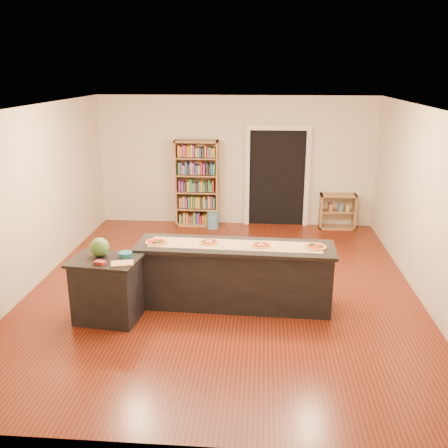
# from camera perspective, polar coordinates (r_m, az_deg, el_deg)

# --- Properties ---
(room) EXTENTS (6.00, 7.00, 2.80)m
(room) POSITION_cam_1_polar(r_m,az_deg,el_deg) (7.53, -0.12, 2.45)
(room) COLOR beige
(room) RESTS_ON ground
(doorway) EXTENTS (1.40, 0.09, 2.21)m
(doorway) POSITION_cam_1_polar(r_m,az_deg,el_deg) (10.93, 6.10, 6.00)
(doorway) COLOR black
(doorway) RESTS_ON room
(kitchen_island) EXTENTS (2.83, 0.77, 0.93)m
(kitchen_island) POSITION_cam_1_polar(r_m,az_deg,el_deg) (7.27, 1.22, -5.84)
(kitchen_island) COLOR black
(kitchen_island) RESTS_ON ground
(side_counter) EXTENTS (0.91, 0.66, 0.90)m
(side_counter) POSITION_cam_1_polar(r_m,az_deg,el_deg) (7.05, -13.23, -7.28)
(side_counter) COLOR black
(side_counter) RESTS_ON ground
(bookshelf) EXTENTS (0.94, 0.33, 1.88)m
(bookshelf) POSITION_cam_1_polar(r_m,az_deg,el_deg) (10.89, -3.11, 4.63)
(bookshelf) COLOR #9F764D
(bookshelf) RESTS_ON ground
(low_shelf) EXTENTS (0.76, 0.33, 0.76)m
(low_shelf) POSITION_cam_1_polar(r_m,az_deg,el_deg) (11.06, 12.84, 1.42)
(low_shelf) COLOR #9F764D
(low_shelf) RESTS_ON ground
(waste_bin) EXTENTS (0.25, 0.25, 0.36)m
(waste_bin) POSITION_cam_1_polar(r_m,az_deg,el_deg) (10.85, -1.27, 0.47)
(waste_bin) COLOR teal
(waste_bin) RESTS_ON ground
(kraft_paper) EXTENTS (2.47, 0.53, 0.00)m
(kraft_paper) POSITION_cam_1_polar(r_m,az_deg,el_deg) (7.11, 1.25, -2.39)
(kraft_paper) COLOR #A88456
(kraft_paper) RESTS_ON kitchen_island
(watermelon) EXTENTS (0.26, 0.26, 0.26)m
(watermelon) POSITION_cam_1_polar(r_m,az_deg,el_deg) (6.95, -14.02, -2.58)
(watermelon) COLOR #144214
(watermelon) RESTS_ON side_counter
(cutting_board) EXTENTS (0.33, 0.26, 0.02)m
(cutting_board) POSITION_cam_1_polar(r_m,az_deg,el_deg) (6.65, -11.56, -4.43)
(cutting_board) COLOR tan
(cutting_board) RESTS_ON side_counter
(package_red) EXTENTS (0.15, 0.13, 0.05)m
(package_red) POSITION_cam_1_polar(r_m,az_deg,el_deg) (6.70, -13.97, -4.32)
(package_red) COLOR maroon
(package_red) RESTS_ON side_counter
(package_teal) EXTENTS (0.18, 0.18, 0.07)m
(package_teal) POSITION_cam_1_polar(r_m,az_deg,el_deg) (6.88, -11.18, -3.45)
(package_teal) COLOR #195966
(package_teal) RESTS_ON side_counter
(pizza_a) EXTENTS (0.30, 0.30, 0.02)m
(pizza_a) POSITION_cam_1_polar(r_m,az_deg,el_deg) (7.25, -7.71, -2.05)
(pizza_a) COLOR #B58945
(pizza_a) RESTS_ON kitchen_island
(pizza_b) EXTENTS (0.28, 0.28, 0.02)m
(pizza_b) POSITION_cam_1_polar(r_m,az_deg,el_deg) (7.18, -1.72, -2.08)
(pizza_b) COLOR #B58945
(pizza_b) RESTS_ON kitchen_island
(pizza_c) EXTENTS (0.27, 0.27, 0.02)m
(pizza_c) POSITION_cam_1_polar(r_m,az_deg,el_deg) (7.07, 4.28, -2.43)
(pizza_c) COLOR #B58945
(pizza_c) RESTS_ON kitchen_island
(pizza_d) EXTENTS (0.32, 0.32, 0.02)m
(pizza_d) POSITION_cam_1_polar(r_m,az_deg,el_deg) (7.12, 10.37, -2.55)
(pizza_d) COLOR #B58945
(pizza_d) RESTS_ON kitchen_island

